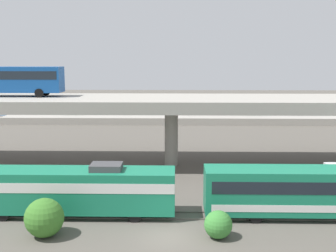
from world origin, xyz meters
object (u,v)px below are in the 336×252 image
parked_car_3 (196,111)px  parked_car_2 (311,110)px  parked_car_4 (255,111)px  train_locomotive (62,188)px  parked_car_1 (75,110)px  parked_car_0 (224,110)px  transit_bus_on_overpass (10,78)px

parked_car_3 → parked_car_2: bearing=-178.2°
parked_car_2 → parked_car_4: 10.91m
train_locomotive → parked_car_1: size_ratio=4.15×
parked_car_0 → parked_car_3: 5.85m
parked_car_1 → parked_car_2: bearing=0.9°
parked_car_2 → parked_car_4: same height
transit_bus_on_overpass → parked_car_3: 40.44m
transit_bus_on_overpass → parked_car_2: transit_bus_on_overpass is taller
parked_car_3 → parked_car_4: bearing=-179.1°
parked_car_0 → train_locomotive: bearing=70.4°
train_locomotive → parked_car_1: bearing=-77.7°
parked_car_0 → parked_car_4: (5.61, -1.56, 0.00)m
parked_car_1 → parked_car_2: size_ratio=1.02×
train_locomotive → transit_bus_on_overpass: (-10.23, 16.87, 7.65)m
train_locomotive → parked_car_2: bearing=-124.7°
parked_car_2 → parked_car_3: 22.10m
train_locomotive → transit_bus_on_overpass: size_ratio=1.43×
parked_car_1 → parked_car_2: same height
transit_bus_on_overpass → parked_car_2: 56.35m
parked_car_0 → parked_car_1: size_ratio=1.11×
parked_car_1 → parked_car_2: 45.42m
train_locomotive → transit_bus_on_overpass: transit_bus_on_overpass is taller
train_locomotive → parked_car_0: train_locomotive is taller
train_locomotive → parked_car_3: train_locomotive is taller
transit_bus_on_overpass → parked_car_1: bearing=-89.1°
train_locomotive → parked_car_4: size_ratio=3.73×
parked_car_1 → parked_car_0: bearing=3.5°
transit_bus_on_overpass → parked_car_2: bearing=-143.5°
train_locomotive → parked_car_2: size_ratio=4.24×
transit_bus_on_overpass → parked_car_0: transit_bus_on_overpass is taller
parked_car_0 → parked_car_2: bearing=176.4°
train_locomotive → parked_car_3: (12.57, 49.35, -0.12)m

